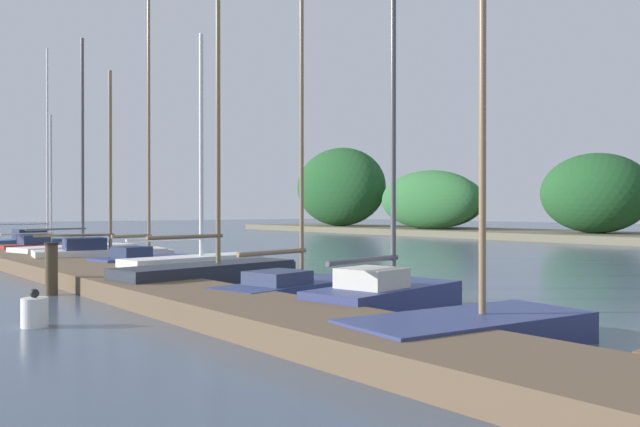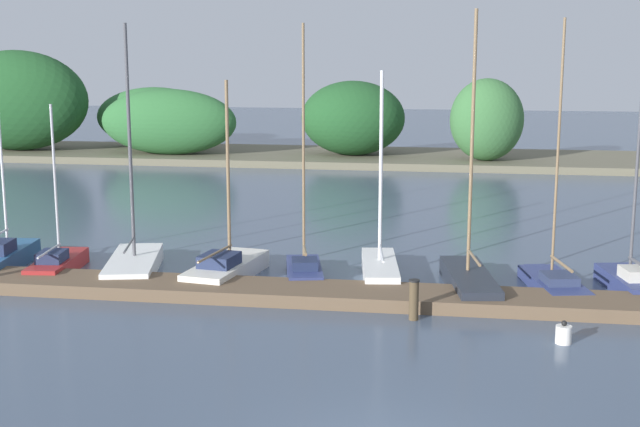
% 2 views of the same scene
% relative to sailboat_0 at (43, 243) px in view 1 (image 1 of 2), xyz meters
% --- Properties ---
extents(dock_pier, '(28.12, 1.80, 0.35)m').
position_rel_sailboat_0_xyz_m(dock_pier, '(12.57, -2.01, -0.23)').
color(dock_pier, brown).
rests_on(dock_pier, ground).
extents(far_shore, '(69.00, 8.00, 6.41)m').
position_rel_sailboat_0_xyz_m(far_shore, '(0.84, 25.89, 1.73)').
color(far_shore, '#66604C').
rests_on(far_shore, ground).
extents(sailboat_0, '(1.34, 3.68, 7.80)m').
position_rel_sailboat_0_xyz_m(sailboat_0, '(0.00, 0.00, 0.00)').
color(sailboat_0, '#285684').
rests_on(sailboat_0, ground).
extents(sailboat_1, '(1.25, 3.30, 5.02)m').
position_rel_sailboat_0_xyz_m(sailboat_1, '(1.87, -0.40, -0.09)').
color(sailboat_1, maroon).
rests_on(sailboat_1, ground).
extents(sailboat_2, '(2.18, 4.27, 7.34)m').
position_rel_sailboat_0_xyz_m(sailboat_2, '(4.10, 0.02, -0.06)').
color(sailboat_2, white).
rests_on(sailboat_2, ground).
extents(sailboat_3, '(1.84, 4.02, 5.75)m').
position_rel_sailboat_0_xyz_m(sailboat_3, '(7.05, -0.24, -0.05)').
color(sailboat_3, silver).
rests_on(sailboat_3, ground).
extents(sailboat_4, '(1.53, 3.04, 7.32)m').
position_rel_sailboat_0_xyz_m(sailboat_4, '(9.27, 0.05, -0.04)').
color(sailboat_4, navy).
rests_on(sailboat_4, ground).
extents(sailboat_5, '(1.43, 3.89, 6.01)m').
position_rel_sailboat_0_xyz_m(sailboat_5, '(11.44, 0.49, -0.05)').
color(sailboat_5, white).
rests_on(sailboat_5, ground).
extents(sailboat_6, '(1.71, 4.34, 7.66)m').
position_rel_sailboat_0_xyz_m(sailboat_6, '(13.98, -0.49, -0.03)').
color(sailboat_6, '#232833').
rests_on(sailboat_6, ground).
extents(sailboat_7, '(1.79, 3.58, 7.43)m').
position_rel_sailboat_0_xyz_m(sailboat_7, '(16.31, -0.10, -0.10)').
color(sailboat_7, navy).
rests_on(sailboat_7, ground).
extents(sailboat_8, '(1.67, 3.25, 5.89)m').
position_rel_sailboat_0_xyz_m(sailboat_8, '(18.44, 0.16, -0.06)').
color(sailboat_8, navy).
rests_on(sailboat_8, ground).
extents(sailboat_9, '(1.69, 3.53, 7.68)m').
position_rel_sailboat_0_xyz_m(sailboat_9, '(20.83, -0.65, -0.10)').
color(sailboat_9, navy).
rests_on(sailboat_9, ground).
extents(mooring_piling_1, '(0.27, 0.27, 1.03)m').
position_rel_sailboat_0_xyz_m(mooring_piling_1, '(12.61, -3.32, 0.11)').
color(mooring_piling_1, '#4C3D28').
rests_on(mooring_piling_1, ground).
extents(channel_buoy_0, '(0.37, 0.37, 0.55)m').
position_rel_sailboat_0_xyz_m(channel_buoy_0, '(16.09, -4.56, -0.19)').
color(channel_buoy_0, white).
rests_on(channel_buoy_0, ground).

